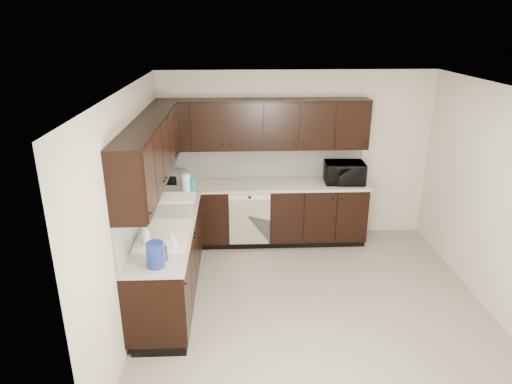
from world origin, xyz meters
TOP-DOWN VIEW (x-y plane):
  - floor at (0.00, 0.00)m, footprint 4.00×4.00m
  - ceiling at (0.00, 0.00)m, footprint 4.00×4.00m
  - wall_back at (0.00, 2.00)m, footprint 4.00×0.02m
  - wall_left at (-2.00, 0.00)m, footprint 0.02×4.00m
  - wall_right at (2.00, 0.00)m, footprint 0.02×4.00m
  - wall_front at (0.00, -2.00)m, footprint 4.00×0.02m
  - lower_cabinets at (-1.01, 1.11)m, footprint 3.00×2.80m
  - countertop at (-1.01, 1.11)m, footprint 3.03×2.83m
  - backsplash at (-1.22, 1.32)m, footprint 3.00×2.80m
  - upper_cabinets at (-1.10, 1.20)m, footprint 3.00×2.80m
  - dishwasher at (-0.70, 1.41)m, footprint 0.58×0.04m
  - sink at (-1.68, -0.01)m, footprint 0.54×0.82m
  - microwave at (0.67, 1.65)m, footprint 0.57×0.39m
  - soap_bottle_a at (-1.54, -0.32)m, footprint 0.11×0.11m
  - soap_bottle_b at (-1.82, -0.22)m, footprint 0.10×0.10m
  - toaster_oven at (-1.75, 1.68)m, footprint 0.37×0.31m
  - storage_bin at (-1.62, 0.70)m, footprint 0.47×0.34m
  - blue_pitcher at (-1.65, -0.65)m, footprint 0.22×0.22m
  - teal_tumbler at (-1.48, 1.35)m, footprint 0.09×0.09m
  - paper_towel_roll at (-1.56, 1.35)m, footprint 0.14×0.14m

SIDE VIEW (x-z plane):
  - floor at x=0.00m, z-range 0.00..0.00m
  - lower_cabinets at x=-1.01m, z-range -0.04..0.86m
  - dishwasher at x=-0.70m, z-range 0.16..0.94m
  - sink at x=-1.68m, z-range 0.67..1.09m
  - countertop at x=-1.01m, z-range 0.90..0.94m
  - storage_bin at x=-1.62m, z-range 0.94..1.12m
  - soap_bottle_a at x=-1.54m, z-range 0.94..1.14m
  - toaster_oven at x=-1.75m, z-range 0.94..1.14m
  - teal_tumbler at x=-1.48m, z-range 0.94..1.14m
  - soap_bottle_b at x=-1.82m, z-range 0.94..1.18m
  - blue_pitcher at x=-1.65m, z-range 0.94..1.19m
  - paper_towel_roll at x=-1.56m, z-range 0.94..1.20m
  - microwave at x=0.67m, z-range 0.94..1.25m
  - backsplash at x=-1.22m, z-range 0.94..1.42m
  - wall_back at x=0.00m, z-range 0.00..2.50m
  - wall_left at x=-2.00m, z-range 0.00..2.50m
  - wall_right at x=2.00m, z-range 0.00..2.50m
  - wall_front at x=0.00m, z-range 0.00..2.50m
  - upper_cabinets at x=-1.10m, z-range 1.42..2.12m
  - ceiling at x=0.00m, z-range 2.50..2.50m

